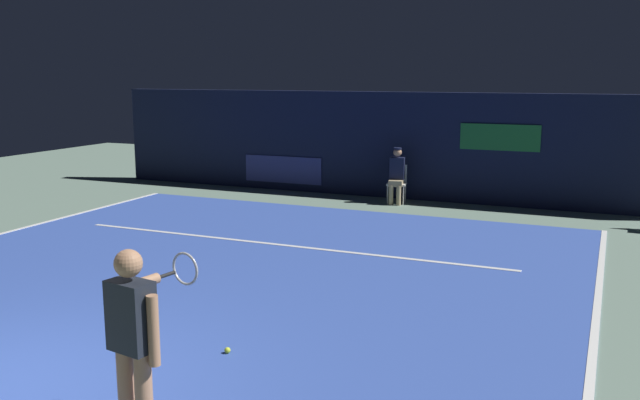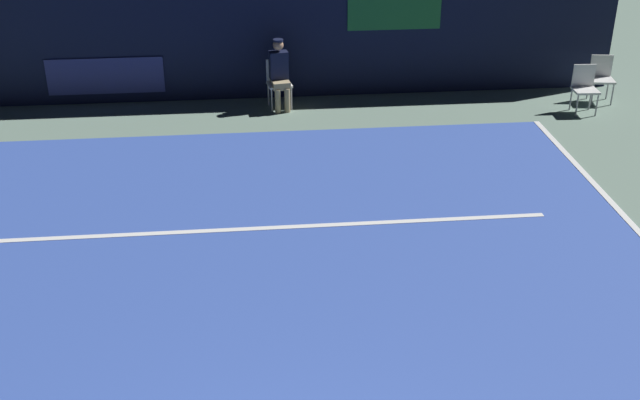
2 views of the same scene
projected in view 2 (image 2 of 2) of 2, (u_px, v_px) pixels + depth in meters
ground_plane at (251, 309)px, 9.29m from camera, size 30.60×30.60×0.00m
court_surface at (251, 308)px, 9.29m from camera, size 10.73×10.82×0.01m
line_service at (248, 229)px, 10.96m from camera, size 8.37×0.10×0.01m
back_wall at (240, 31)px, 15.23m from camera, size 14.77×0.33×2.60m
line_judge_on_chair at (279, 73)px, 14.91m from camera, size 0.49×0.57×1.32m
courtside_chair_near at (585, 86)px, 14.82m from camera, size 0.46×0.43×0.88m
courtside_chair_far at (601, 76)px, 15.36m from camera, size 0.49×0.47×0.88m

